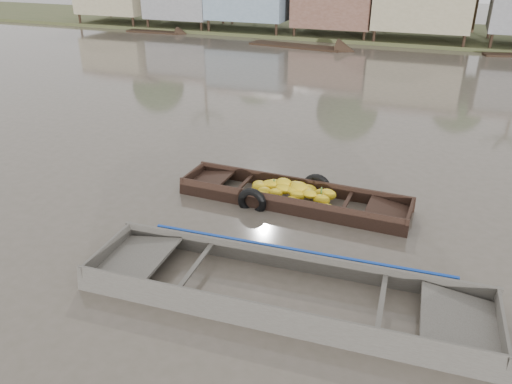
% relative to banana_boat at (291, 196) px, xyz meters
% --- Properties ---
extents(ground, '(120.00, 120.00, 0.00)m').
position_rel_banana_boat_xyz_m(ground, '(-1.30, -2.18, -0.19)').
color(ground, '#514A3E').
rests_on(ground, ground).
extents(banana_boat, '(6.34, 1.70, 0.88)m').
position_rel_banana_boat_xyz_m(banana_boat, '(0.00, 0.00, 0.00)').
color(banana_boat, black).
rests_on(banana_boat, ground).
extents(viewer_boat, '(8.23, 2.54, 0.65)m').
position_rel_banana_boat_xyz_m(viewer_boat, '(1.13, -4.01, -0.12)').
color(viewer_boat, '#45403A').
rests_on(viewer_boat, ground).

